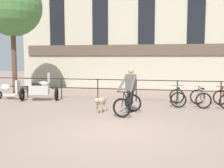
{
  "coord_description": "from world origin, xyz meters",
  "views": [
    {
      "loc": [
        1.41,
        -7.0,
        2.06
      ],
      "look_at": [
        -0.67,
        2.86,
        1.05
      ],
      "focal_mm": 42.0,
      "sensor_mm": 36.0,
      "label": 1
    }
  ],
  "objects": [
    {
      "name": "canal_railing",
      "position": [
        -0.0,
        5.2,
        0.71
      ],
      "size": [
        15.05,
        0.05,
        1.05
      ],
      "color": "black",
      "rests_on": "ground_plane"
    },
    {
      "name": "parked_scooter",
      "position": [
        -6.25,
        4.57,
        0.46
      ],
      "size": [
        1.29,
        0.43,
        0.96
      ],
      "rotation": [
        0.0,
        0.0,
        1.59
      ],
      "color": "black",
      "rests_on": "ground_plane"
    },
    {
      "name": "parked_motorcycle",
      "position": [
        -4.6,
        4.46,
        0.56
      ],
      "size": [
        1.86,
        1.05,
        1.35
      ],
      "rotation": [
        0.0,
        0.0,
        1.83
      ],
      "color": "black",
      "rests_on": "ground_plane"
    },
    {
      "name": "dog",
      "position": [
        -1.0,
        2.35,
        0.43
      ],
      "size": [
        0.37,
        0.9,
        0.61
      ],
      "rotation": [
        0.0,
        0.0,
        -0.24
      ],
      "color": "tan",
      "rests_on": "ground_plane"
    },
    {
      "name": "building_facade",
      "position": [
        0.0,
        10.99,
        4.15
      ],
      "size": [
        18.0,
        0.72,
        8.33
      ],
      "color": "#BCB299",
      "rests_on": "ground_plane"
    },
    {
      "name": "ground_plane",
      "position": [
        0.0,
        0.0,
        0.0
      ],
      "size": [
        60.0,
        60.0,
        0.0
      ],
      "primitive_type": "plane",
      "color": "gray"
    },
    {
      "name": "parked_bicycle_near_lamp",
      "position": [
        1.87,
        4.54,
        0.36
      ],
      "size": [
        0.68,
        1.12,
        0.86
      ],
      "rotation": [
        0.0,
        0.0,
        3.16
      ],
      "color": "black",
      "rests_on": "ground_plane"
    },
    {
      "name": "parked_bicycle_mid_left",
      "position": [
        2.82,
        4.54,
        0.36
      ],
      "size": [
        0.78,
        1.18,
        0.86
      ],
      "rotation": [
        0.0,
        0.0,
        3.26
      ],
      "color": "black",
      "rests_on": "ground_plane"
    },
    {
      "name": "tree_canalside_left",
      "position": [
        -6.85,
        6.02,
        4.8
      ],
      "size": [
        3.19,
        3.19,
        6.42
      ],
      "color": "brown",
      "rests_on": "ground_plane"
    },
    {
      "name": "parked_bicycle_mid_right",
      "position": [
        3.76,
        4.54,
        0.36
      ],
      "size": [
        0.73,
        1.15,
        0.86
      ],
      "rotation": [
        0.0,
        0.0,
        3.2
      ],
      "color": "black",
      "rests_on": "ground_plane"
    },
    {
      "name": "cyclist_with_bike",
      "position": [
        0.06,
        2.44,
        0.76
      ],
      "size": [
        0.93,
        1.29,
        1.7
      ],
      "rotation": [
        0.0,
        0.0,
        -0.23
      ],
      "color": "black",
      "rests_on": "ground_plane"
    }
  ]
}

